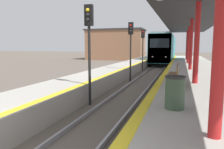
{
  "coord_description": "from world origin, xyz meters",
  "views": [
    {
      "loc": [
        2.61,
        -2.69,
        2.65
      ],
      "look_at": [
        -3.62,
        16.95,
        -0.0
      ],
      "focal_mm": 35.0,
      "sensor_mm": 36.0,
      "label": 1
    }
  ],
  "objects_px": {
    "train": "(164,49)",
    "signal_mid": "(131,40)",
    "trash_bin": "(175,92)",
    "bench": "(175,74)",
    "signal_far": "(143,42)",
    "signal_near": "(89,36)"
  },
  "relations": [
    {
      "from": "train",
      "to": "signal_mid",
      "type": "height_order",
      "value": "train"
    },
    {
      "from": "signal_far",
      "to": "signal_near",
      "type": "bearing_deg",
      "value": -89.62
    },
    {
      "from": "train",
      "to": "signal_mid",
      "type": "distance_m",
      "value": 19.16
    },
    {
      "from": "signal_near",
      "to": "bench",
      "type": "xyz_separation_m",
      "value": [
        3.64,
        1.11,
        -1.67
      ]
    },
    {
      "from": "signal_near",
      "to": "trash_bin",
      "type": "distance_m",
      "value": 5.0
    },
    {
      "from": "trash_bin",
      "to": "signal_near",
      "type": "bearing_deg",
      "value": 143.22
    },
    {
      "from": "train",
      "to": "trash_bin",
      "type": "height_order",
      "value": "train"
    },
    {
      "from": "trash_bin",
      "to": "train",
      "type": "bearing_deg",
      "value": 94.86
    },
    {
      "from": "train",
      "to": "signal_near",
      "type": "bearing_deg",
      "value": -92.77
    },
    {
      "from": "signal_mid",
      "to": "trash_bin",
      "type": "distance_m",
      "value": 10.85
    },
    {
      "from": "train",
      "to": "signal_mid",
      "type": "bearing_deg",
      "value": -93.18
    },
    {
      "from": "train",
      "to": "signal_near",
      "type": "distance_m",
      "value": 26.46
    },
    {
      "from": "signal_near",
      "to": "trash_bin",
      "type": "height_order",
      "value": "signal_near"
    },
    {
      "from": "train",
      "to": "bench",
      "type": "relative_size",
      "value": 8.06
    },
    {
      "from": "signal_far",
      "to": "signal_mid",
      "type": "bearing_deg",
      "value": -87.52
    },
    {
      "from": "trash_bin",
      "to": "bench",
      "type": "xyz_separation_m",
      "value": [
        -0.12,
        3.93,
        0.04
      ]
    },
    {
      "from": "train",
      "to": "signal_mid",
      "type": "xyz_separation_m",
      "value": [
        -1.06,
        -19.11,
        0.82
      ]
    },
    {
      "from": "signal_near",
      "to": "trash_bin",
      "type": "bearing_deg",
      "value": -36.78
    },
    {
      "from": "signal_mid",
      "to": "train",
      "type": "bearing_deg",
      "value": 86.82
    },
    {
      "from": "signal_mid",
      "to": "trash_bin",
      "type": "height_order",
      "value": "signal_mid"
    },
    {
      "from": "signal_far",
      "to": "bench",
      "type": "relative_size",
      "value": 2.23
    },
    {
      "from": "trash_bin",
      "to": "bench",
      "type": "relative_size",
      "value": 0.46
    }
  ]
}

